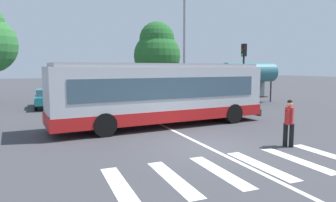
% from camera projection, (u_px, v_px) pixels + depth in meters
% --- Properties ---
extents(ground_plane, '(160.00, 160.00, 0.00)m').
position_uv_depth(ground_plane, '(207.00, 147.00, 11.04)').
color(ground_plane, '#3D3D42').
extents(city_transit_bus, '(10.98, 3.58, 3.06)m').
position_uv_depth(city_transit_bus, '(161.00, 94.00, 14.97)').
color(city_transit_bus, black).
rests_on(city_transit_bus, ground_plane).
extents(pedestrian_crossing_street, '(0.47, 0.45, 1.72)m').
position_uv_depth(pedestrian_crossing_street, '(289.00, 120.00, 10.96)').
color(pedestrian_crossing_street, black).
rests_on(pedestrian_crossing_street, ground_plane).
extents(parked_car_teal, '(1.93, 4.53, 1.35)m').
position_uv_depth(parked_car_teal, '(48.00, 97.00, 21.79)').
color(parked_car_teal, black).
rests_on(parked_car_teal, ground_plane).
extents(parked_car_white, '(2.00, 4.56, 1.35)m').
position_uv_depth(parked_car_white, '(90.00, 96.00, 22.40)').
color(parked_car_white, black).
rests_on(parked_car_white, ground_plane).
extents(parked_car_silver, '(1.95, 4.54, 1.35)m').
position_uv_depth(parked_car_silver, '(127.00, 95.00, 23.53)').
color(parked_car_silver, black).
rests_on(parked_car_silver, ground_plane).
extents(parked_car_red, '(1.96, 4.55, 1.35)m').
position_uv_depth(parked_car_red, '(157.00, 93.00, 24.79)').
color(parked_car_red, black).
rests_on(parked_car_red, ground_plane).
extents(parked_car_champagne, '(1.94, 4.53, 1.35)m').
position_uv_depth(parked_car_champagne, '(190.00, 93.00, 25.19)').
color(parked_car_champagne, black).
rests_on(parked_car_champagne, ground_plane).
extents(parked_car_black, '(1.97, 4.55, 1.35)m').
position_uv_depth(parked_car_black, '(219.00, 92.00, 26.39)').
color(parked_car_black, black).
rests_on(parked_car_black, ground_plane).
extents(traffic_light_far_corner, '(0.33, 0.32, 4.56)m').
position_uv_depth(traffic_light_far_corner, '(244.00, 65.00, 21.97)').
color(traffic_light_far_corner, '#28282B').
rests_on(traffic_light_far_corner, ground_plane).
extents(bus_stop_shelter, '(4.54, 1.54, 3.25)m').
position_uv_depth(bus_stop_shelter, '(249.00, 73.00, 24.59)').
color(bus_stop_shelter, '#28282B').
rests_on(bus_stop_shelter, ground_plane).
extents(twin_arm_street_lamp, '(4.16, 0.32, 8.29)m').
position_uv_depth(twin_arm_street_lamp, '(184.00, 36.00, 22.14)').
color(twin_arm_street_lamp, '#939399').
rests_on(twin_arm_street_lamp, ground_plane).
extents(background_tree_right, '(4.84, 4.84, 7.59)m').
position_uv_depth(background_tree_right, '(157.00, 51.00, 31.50)').
color(background_tree_right, brown).
rests_on(background_tree_right, ground_plane).
extents(crosswalk_painted_stripes, '(7.43, 2.84, 0.01)m').
position_uv_depth(crosswalk_painted_stripes, '(240.00, 168.00, 8.68)').
color(crosswalk_painted_stripes, silver).
rests_on(crosswalk_painted_stripes, ground_plane).
extents(lane_center_line, '(0.16, 24.00, 0.01)m').
position_uv_depth(lane_center_line, '(184.00, 135.00, 12.87)').
color(lane_center_line, silver).
rests_on(lane_center_line, ground_plane).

